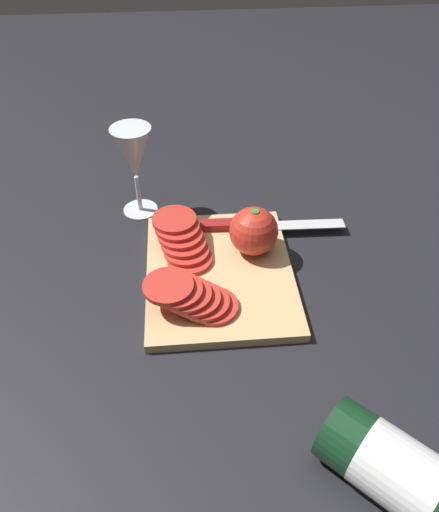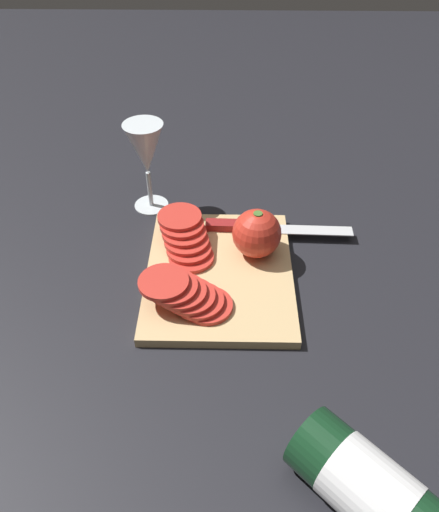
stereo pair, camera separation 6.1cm
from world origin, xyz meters
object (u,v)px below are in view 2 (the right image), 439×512
object	(u,v)px
whole_tomato	(257,233)
wine_glass	(146,152)
knife	(252,226)
wine_bottle	(391,508)
tomato_slice_stack_near	(186,294)
tomato_slice_stack_far	(185,237)

from	to	relation	value
whole_tomato	wine_glass	bearing A→B (deg)	52.21
whole_tomato	knife	distance (m)	0.07
wine_bottle	whole_tomato	xyz separation A→B (m)	(0.43, 0.13, 0.02)
knife	tomato_slice_stack_near	world-z (taller)	tomato_slice_stack_near
wine_bottle	tomato_slice_stack_near	bearing A→B (deg)	37.56
tomato_slice_stack_near	whole_tomato	bearing A→B (deg)	-42.20
whole_tomato	tomato_slice_stack_near	xyz separation A→B (m)	(-0.12, 0.11, -0.02)
wine_glass	wine_bottle	bearing A→B (deg)	-150.94
wine_glass	knife	xyz separation A→B (m)	(-0.09, -0.20, -0.10)
knife	tomato_slice_stack_near	bearing A→B (deg)	-118.38
tomato_slice_stack_near	tomato_slice_stack_far	world-z (taller)	same
wine_bottle	tomato_slice_stack_far	bearing A→B (deg)	29.11
wine_bottle	whole_tomato	bearing A→B (deg)	16.25
wine_glass	knife	bearing A→B (deg)	-115.06
wine_glass	whole_tomato	size ratio (longest dim) A/B	2.08
wine_bottle	tomato_slice_stack_far	xyz separation A→B (m)	(0.44, 0.25, -0.00)
whole_tomato	tomato_slice_stack_far	bearing A→B (deg)	84.05
wine_glass	tomato_slice_stack_far	bearing A→B (deg)	-151.08
wine_bottle	wine_glass	size ratio (longest dim) A/B	1.56
tomato_slice_stack_near	knife	bearing A→B (deg)	-30.04
wine_bottle	whole_tomato	distance (m)	0.45
wine_bottle	whole_tomato	world-z (taller)	whole_tomato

